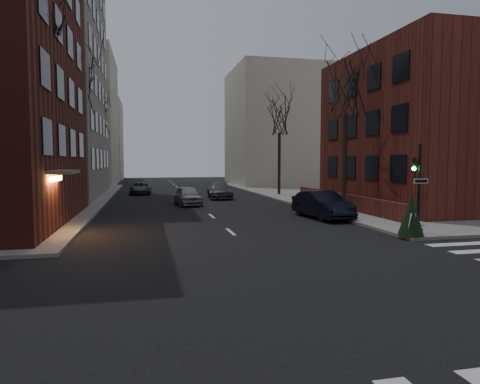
# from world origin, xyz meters

# --- Properties ---
(ground) EXTENTS (160.00, 160.00, 0.00)m
(ground) POSITION_xyz_m (0.00, 0.00, 0.00)
(ground) COLOR black
(ground) RESTS_ON ground
(sidewalk_far_right) EXTENTS (44.00, 44.00, 0.15)m
(sidewalk_far_right) POSITION_xyz_m (29.00, 30.00, 0.07)
(sidewalk_far_right) COLOR gray
(sidewalk_far_right) RESTS_ON ground
(building_right_brick) EXTENTS (12.00, 14.00, 11.00)m
(building_right_brick) POSITION_xyz_m (16.50, 19.00, 5.50)
(building_right_brick) COLOR maroon
(building_right_brick) RESTS_ON ground
(low_wall_right) EXTENTS (0.35, 16.00, 1.00)m
(low_wall_right) POSITION_xyz_m (9.30, 19.00, 0.65)
(low_wall_right) COLOR maroon
(low_wall_right) RESTS_ON sidewalk_far_right
(building_distant_la) EXTENTS (14.00, 16.00, 18.00)m
(building_distant_la) POSITION_xyz_m (-15.00, 55.00, 9.00)
(building_distant_la) COLOR beige
(building_distant_la) RESTS_ON ground
(building_distant_ra) EXTENTS (14.00, 14.00, 16.00)m
(building_distant_ra) POSITION_xyz_m (15.00, 50.00, 8.00)
(building_distant_ra) COLOR beige
(building_distant_ra) RESTS_ON ground
(building_distant_lb) EXTENTS (10.00, 12.00, 14.00)m
(building_distant_lb) POSITION_xyz_m (-13.00, 72.00, 7.00)
(building_distant_lb) COLOR beige
(building_distant_lb) RESTS_ON ground
(traffic_signal) EXTENTS (0.76, 0.44, 4.00)m
(traffic_signal) POSITION_xyz_m (7.94, 8.99, 1.91)
(traffic_signal) COLOR black
(traffic_signal) RESTS_ON sidewalk_far_right
(tree_left_a) EXTENTS (4.18, 4.18, 10.26)m
(tree_left_a) POSITION_xyz_m (-8.80, 14.00, 8.47)
(tree_left_a) COLOR #2D231C
(tree_left_a) RESTS_ON sidewalk_far_left
(tree_left_b) EXTENTS (4.40, 4.40, 10.80)m
(tree_left_b) POSITION_xyz_m (-8.80, 26.00, 8.91)
(tree_left_b) COLOR #2D231C
(tree_left_b) RESTS_ON sidewalk_far_left
(tree_left_c) EXTENTS (3.96, 3.96, 9.72)m
(tree_left_c) POSITION_xyz_m (-8.80, 40.00, 8.03)
(tree_left_c) COLOR #2D231C
(tree_left_c) RESTS_ON sidewalk_far_left
(tree_right_a) EXTENTS (3.96, 3.96, 9.72)m
(tree_right_a) POSITION_xyz_m (8.80, 18.00, 8.03)
(tree_right_a) COLOR #2D231C
(tree_right_a) RESTS_ON sidewalk_far_right
(tree_right_b) EXTENTS (3.74, 3.74, 9.18)m
(tree_right_b) POSITION_xyz_m (8.80, 32.00, 7.59)
(tree_right_b) COLOR #2D231C
(tree_right_b) RESTS_ON sidewalk_far_right
(streetlamp_near) EXTENTS (0.36, 0.36, 6.28)m
(streetlamp_near) POSITION_xyz_m (-8.20, 22.00, 4.24)
(streetlamp_near) COLOR black
(streetlamp_near) RESTS_ON sidewalk_far_left
(streetlamp_far) EXTENTS (0.36, 0.36, 6.28)m
(streetlamp_far) POSITION_xyz_m (-8.20, 42.00, 4.24)
(streetlamp_far) COLOR black
(streetlamp_far) RESTS_ON sidewalk_far_left
(parked_sedan) EXTENTS (2.20, 5.05, 1.61)m
(parked_sedan) POSITION_xyz_m (6.20, 15.53, 0.81)
(parked_sedan) COLOR black
(parked_sedan) RESTS_ON ground
(car_lane_silver) EXTENTS (2.10, 4.39, 1.45)m
(car_lane_silver) POSITION_xyz_m (-0.80, 24.88, 0.72)
(car_lane_silver) COLOR #97979C
(car_lane_silver) RESTS_ON ground
(car_lane_gray) EXTENTS (2.41, 5.16, 1.46)m
(car_lane_gray) POSITION_xyz_m (2.59, 30.14, 0.73)
(car_lane_gray) COLOR #44454A
(car_lane_gray) RESTS_ON ground
(car_lane_far) EXTENTS (2.22, 4.46, 1.21)m
(car_lane_far) POSITION_xyz_m (-4.44, 36.61, 0.61)
(car_lane_far) COLOR #46454A
(car_lane_far) RESTS_ON ground
(sandwich_board) EXTENTS (0.61, 0.73, 1.01)m
(sandwich_board) POSITION_xyz_m (7.30, 8.50, 0.66)
(sandwich_board) COLOR white
(sandwich_board) RESTS_ON sidewalk_far_right
(evergreen_shrub) EXTENTS (1.23, 1.23, 1.81)m
(evergreen_shrub) POSITION_xyz_m (7.30, 8.50, 1.06)
(evergreen_shrub) COLOR #16331A
(evergreen_shrub) RESTS_ON sidewalk_far_right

